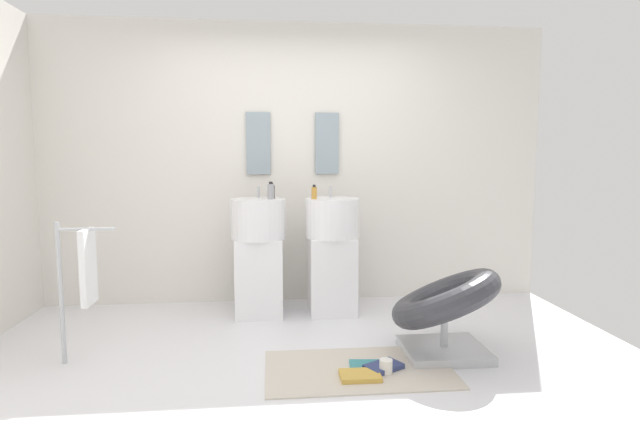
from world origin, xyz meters
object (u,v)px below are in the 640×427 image
towel_rack (84,270)px  soap_bottle_grey (271,191)px  magazine_teal (370,365)px  magazine_navy (384,367)px  pedestal_sink_left (259,253)px  coffee_mug (386,366)px  soap_bottle_amber (314,193)px  pedestal_sink_right (332,252)px  magazine_ochre (360,376)px  lounge_chair (445,305)px  soap_bottle_black (271,191)px

towel_rack → soap_bottle_grey: (1.23, 0.91, 0.45)m
magazine_teal → magazine_navy: bearing=-30.1°
towel_rack → pedestal_sink_left: bearing=39.8°
pedestal_sink_left → coffee_mug: (0.82, -1.32, -0.49)m
magazine_teal → soap_bottle_amber: (-0.26, 1.17, 1.05)m
pedestal_sink_right → magazine_ochre: (0.00, -1.38, -0.52)m
lounge_chair → towel_rack: size_ratio=1.12×
pedestal_sink_left → pedestal_sink_right: same height
towel_rack → soap_bottle_grey: size_ratio=6.42×
pedestal_sink_left → magazine_ochre: pedestal_sink_left is taller
lounge_chair → magazine_navy: 0.62m
pedestal_sink_left → magazine_navy: size_ratio=4.75×
magazine_navy → soap_bottle_black: bearing=88.2°
soap_bottle_grey → soap_bottle_amber: (0.37, -0.02, -0.01)m
magazine_teal → soap_bottle_grey: (-0.63, 1.18, 1.06)m
magazine_teal → pedestal_sink_left: bearing=127.2°
lounge_chair → soap_bottle_grey: (-1.18, 1.01, 0.73)m
soap_bottle_amber → soap_bottle_black: size_ratio=0.91×
magazine_ochre → soap_bottle_black: soap_bottle_black is taller
pedestal_sink_right → magazine_navy: 1.38m
pedestal_sink_right → lounge_chair: 1.24m
lounge_chair → magazine_navy: (-0.48, -0.22, -0.32)m
lounge_chair → coffee_mug: bearing=-149.5°
pedestal_sink_left → soap_bottle_grey: 0.55m
soap_bottle_amber → soap_bottle_black: soap_bottle_black is taller
pedestal_sink_left → magazine_ochre: size_ratio=4.47×
soap_bottle_black → magazine_navy: bearing=-61.9°
pedestal_sink_right → towel_rack: (-1.76, -0.93, 0.09)m
soap_bottle_grey → soap_bottle_black: soap_bottle_grey is taller
magazine_teal → soap_bottle_black: bearing=122.2°
soap_bottle_grey → soap_bottle_black: bearing=86.1°
magazine_ochre → soap_bottle_amber: (-0.16, 1.34, 1.04)m
towel_rack → magazine_navy: (1.94, -0.33, -0.60)m
soap_bottle_black → soap_bottle_grey: bearing=-93.9°
soap_bottle_amber → pedestal_sink_left: bearing=175.1°
pedestal_sink_left → pedestal_sink_right: 0.64m
pedestal_sink_left → soap_bottle_grey: size_ratio=7.52×
magazine_navy → magazine_ochre: magazine_navy is taller
pedestal_sink_right → magazine_teal: pedestal_sink_right is taller
towel_rack → magazine_teal: 1.98m
coffee_mug → soap_bottle_grey: (-0.71, 1.30, 1.03)m
lounge_chair → magazine_ochre: 0.80m
coffee_mug → soap_bottle_amber: size_ratio=0.72×
soap_bottle_black → pedestal_sink_left: bearing=-157.6°
pedestal_sink_left → lounge_chair: (1.29, -1.04, -0.19)m
magazine_teal → magazine_navy: 0.09m
magazine_navy → soap_bottle_amber: (-0.34, 1.22, 1.04)m
pedestal_sink_right → magazine_navy: (0.18, -1.26, -0.52)m
towel_rack → pedestal_sink_right: bearing=28.0°
magazine_teal → soap_bottle_amber: soap_bottle_amber is taller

